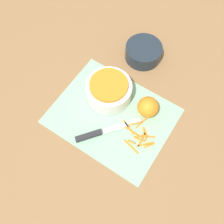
{
  "coord_description": "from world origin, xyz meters",
  "views": [
    {
      "loc": [
        0.24,
        -0.36,
        0.93
      ],
      "look_at": [
        0.0,
        0.0,
        0.04
      ],
      "focal_mm": 42.0,
      "sensor_mm": 36.0,
      "label": 1
    }
  ],
  "objects_px": {
    "bowl_dark": "(143,52)",
    "orange_left": "(148,107)",
    "bowl_speckled": "(109,90)",
    "knife": "(97,133)"
  },
  "relations": [
    {
      "from": "bowl_dark",
      "to": "orange_left",
      "type": "xyz_separation_m",
      "value": [
        0.15,
        -0.23,
        0.01
      ]
    },
    {
      "from": "bowl_speckled",
      "to": "orange_left",
      "type": "height_order",
      "value": "bowl_speckled"
    },
    {
      "from": "bowl_dark",
      "to": "knife",
      "type": "xyz_separation_m",
      "value": [
        0.04,
        -0.41,
        -0.02
      ]
    },
    {
      "from": "orange_left",
      "to": "bowl_speckled",
      "type": "bearing_deg",
      "value": -173.17
    },
    {
      "from": "orange_left",
      "to": "bowl_dark",
      "type": "bearing_deg",
      "value": 123.6
    },
    {
      "from": "bowl_speckled",
      "to": "bowl_dark",
      "type": "height_order",
      "value": "bowl_speckled"
    },
    {
      "from": "bowl_dark",
      "to": "orange_left",
      "type": "distance_m",
      "value": 0.27
    },
    {
      "from": "orange_left",
      "to": "knife",
      "type": "bearing_deg",
      "value": -121.06
    },
    {
      "from": "knife",
      "to": "orange_left",
      "type": "bearing_deg",
      "value": 6.99
    },
    {
      "from": "bowl_speckled",
      "to": "knife",
      "type": "distance_m",
      "value": 0.18
    }
  ]
}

